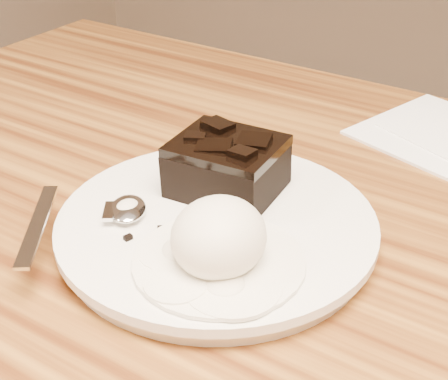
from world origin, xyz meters
The scene contains 10 objects.
plate centered at (-0.11, 0.03, 0.76)m, with size 0.24×0.24×0.02m, color silver.
brownie centered at (-0.13, 0.07, 0.79)m, with size 0.08×0.07×0.04m, color black.
ice_cream_scoop centered at (-0.08, -0.02, 0.79)m, with size 0.06×0.07×0.05m, color silver.
melt_puddle centered at (-0.08, -0.02, 0.77)m, with size 0.12×0.12×0.00m, color white.
spoon centered at (-0.17, 0.00, 0.77)m, with size 0.03×0.16×0.01m, color silver, non-canonical shape.
napkin centered at (-0.02, 0.30, 0.75)m, with size 0.15×0.15×0.01m, color white.
crumb_a centered at (-0.13, -0.01, 0.77)m, with size 0.01×0.01×0.00m, color black.
crumb_b centered at (-0.04, 0.00, 0.77)m, with size 0.01×0.01×0.00m, color black.
crumb_c centered at (-0.15, -0.03, 0.77)m, with size 0.01×0.00×0.00m, color black.
crumb_d centered at (-0.06, -0.02, 0.77)m, with size 0.01×0.01×0.00m, color black.
Camera 1 is at (0.13, -0.32, 1.05)m, focal length 53.64 mm.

